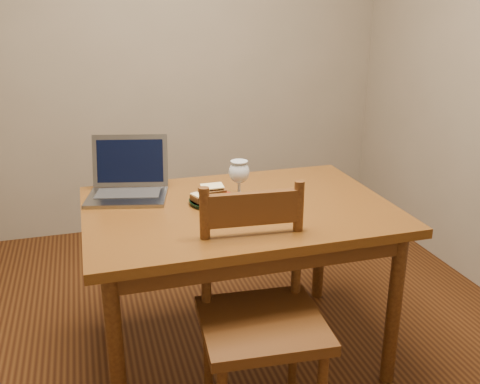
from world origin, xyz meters
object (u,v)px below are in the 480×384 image
object	(u,v)px
chair	(261,306)
laptop	(129,180)
plate	(213,201)
table	(239,224)
milk_glass	(239,180)

from	to	relation	value
chair	laptop	world-z (taller)	laptop
chair	laptop	bearing A→B (deg)	122.40
laptop	plate	bearing A→B (deg)	-20.82
table	chair	xyz separation A→B (m)	(-0.04, -0.44, -0.14)
chair	milk_glass	xyz separation A→B (m)	(0.07, 0.52, 0.32)
laptop	chair	bearing A→B (deg)	-48.56
chair	table	bearing A→B (deg)	88.80
table	chair	distance (m)	0.46
chair	plate	distance (m)	0.56
table	milk_glass	bearing A→B (deg)	71.93
table	milk_glass	distance (m)	0.20
plate	laptop	world-z (taller)	laptop
milk_glass	table	bearing A→B (deg)	-108.07
plate	milk_glass	distance (m)	0.15
plate	milk_glass	xyz separation A→B (m)	(0.13, 0.02, 0.08)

